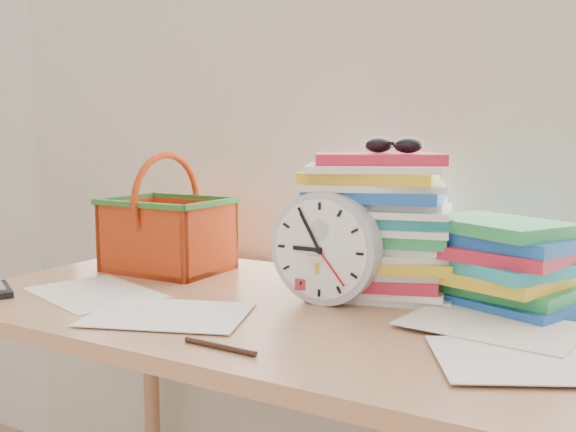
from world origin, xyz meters
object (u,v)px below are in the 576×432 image
Objects in this scene: desk at (296,344)px; book_stack at (502,264)px; paper_stack at (378,224)px; basket at (167,213)px; clock at (325,248)px.

book_stack reaches higher than desk.
basket is (-0.53, -0.04, -0.01)m from paper_stack.
book_stack is at bearing 3.23° from basket.
basket reaches higher than desk.
book_stack is at bearing 24.76° from clock.
paper_stack is 0.53m from basket.
paper_stack is at bearing 3.79° from basket.
book_stack is (0.31, 0.14, -0.03)m from clock.
basket is at bearing -176.28° from book_stack.
desk is at bearing -150.81° from book_stack.
paper_stack is at bearing -177.47° from book_stack.
paper_stack is 0.26m from book_stack.
basket is at bearing 169.23° from clock.
clock is (0.04, 0.05, 0.19)m from desk.
paper_stack is (0.09, 0.18, 0.22)m from desk.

